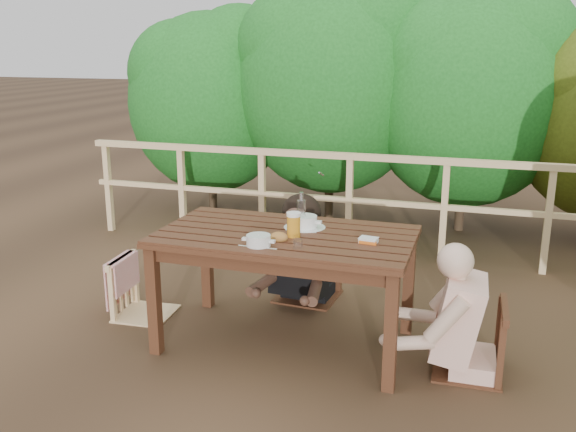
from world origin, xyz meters
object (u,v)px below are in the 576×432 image
(soup_far, at_px, (305,222))
(chair_left, at_px, (143,263))
(chair_far, at_px, (308,242))
(table, at_px, (286,290))
(tumbler, at_px, (298,245))
(bread_roll, at_px, (279,237))
(chair_right, at_px, (472,306))
(beer_glass, at_px, (294,226))
(bottle, at_px, (301,211))
(diner_right, at_px, (480,269))
(butter_tub, at_px, (368,241))
(soup_near, at_px, (259,242))
(woman, at_px, (309,216))

(soup_far, bearing_deg, chair_left, -177.07)
(chair_far, bearing_deg, table, -80.98)
(chair_left, relative_size, tumbler, 11.77)
(bread_roll, bearing_deg, tumbler, -35.29)
(chair_right, bearing_deg, beer_glass, -89.75)
(bottle, bearing_deg, chair_left, -178.19)
(diner_right, height_order, bottle, diner_right)
(chair_far, relative_size, diner_right, 0.69)
(chair_far, relative_size, chair_right, 1.08)
(chair_left, height_order, chair_far, chair_far)
(table, height_order, butter_tub, butter_tub)
(chair_far, height_order, chair_right, chair_far)
(bottle, distance_m, butter_tub, 0.55)
(soup_near, bearing_deg, soup_far, 72.14)
(chair_right, height_order, bread_roll, chair_right)
(beer_glass, bearing_deg, chair_right, 1.65)
(table, bearing_deg, soup_near, -103.64)
(beer_glass, relative_size, tumbler, 2.48)
(chair_right, distance_m, tumbler, 1.15)
(table, relative_size, chair_right, 1.91)
(table, distance_m, tumbler, 0.54)
(woman, distance_m, beer_glass, 0.93)
(table, bearing_deg, chair_right, -1.31)
(chair_left, distance_m, bread_roll, 1.27)
(beer_glass, height_order, bottle, bottle)
(chair_far, distance_m, butter_tub, 1.12)
(diner_right, distance_m, beer_glass, 1.19)
(chair_left, bearing_deg, tumbler, -110.08)
(soup_near, xyz_separation_m, beer_glass, (0.15, 0.25, 0.05))
(table, xyz_separation_m, woman, (-0.08, 0.84, 0.30))
(chair_left, height_order, beer_glass, beer_glass)
(soup_near, bearing_deg, woman, 90.05)
(soup_far, height_order, bottle, bottle)
(chair_left, xyz_separation_m, tumbler, (1.33, -0.39, 0.39))
(chair_left, bearing_deg, butter_tub, -98.96)
(chair_far, xyz_separation_m, soup_far, (0.16, -0.65, 0.35))
(tumbler, bearing_deg, beer_glass, 113.60)
(table, distance_m, chair_left, 1.17)
(chair_far, bearing_deg, tumbler, -73.71)
(diner_right, bearing_deg, beer_glass, 90.21)
(diner_right, height_order, beer_glass, diner_right)
(bottle, bearing_deg, bread_roll, -99.99)
(diner_right, distance_m, butter_tub, 0.70)
(chair_left, bearing_deg, woman, -60.07)
(soup_far, distance_m, bottle, 0.09)
(woman, relative_size, soup_far, 4.78)
(bottle, xyz_separation_m, tumbler, (0.11, -0.43, -0.10))
(diner_right, height_order, tumbler, diner_right)
(chair_left, height_order, woman, woman)
(table, height_order, chair_left, chair_left)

